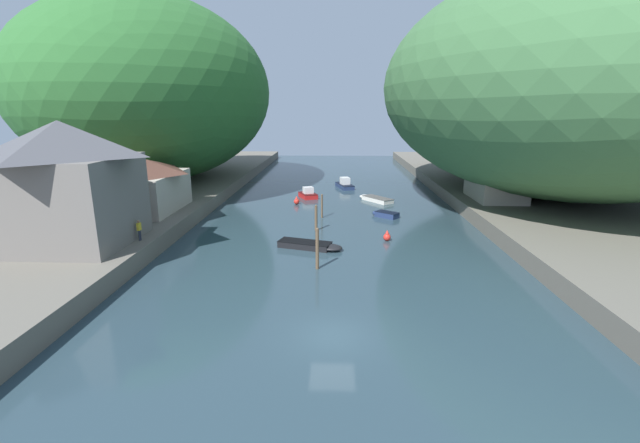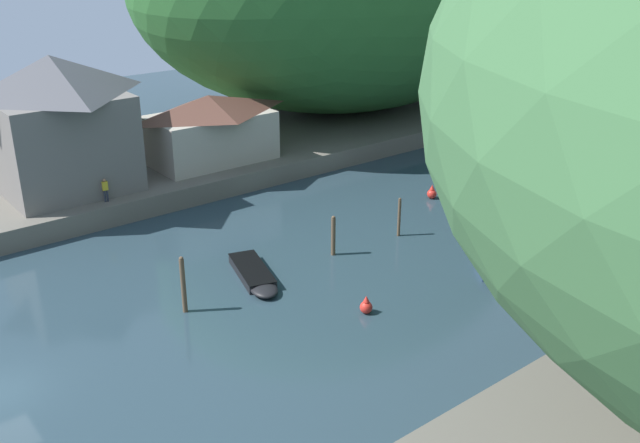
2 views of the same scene
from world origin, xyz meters
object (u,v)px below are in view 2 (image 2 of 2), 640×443
Objects in this scene: boat_red_skiff at (489,265)px; boat_yellow_tender at (483,184)px; boat_small_dinghy at (600,179)px; person_on_quay at (105,188)px; person_by_boathouse at (61,195)px; boathouse_shed at (210,127)px; channel_buoy_near at (366,306)px; waterfront_building at (57,121)px; boat_far_right_bank at (570,227)px; channel_buoy_far at (432,193)px; boat_near_quay at (255,276)px.

boat_red_skiff is 0.75× the size of boat_yellow_tender.
person_on_quay is at bearing -133.23° from boat_small_dinghy.
boat_small_dinghy is 41.22m from person_by_boathouse.
boathouse_shed is 25.28m from channel_buoy_near.
waterfront_building reaches higher than person_by_boathouse.
boat_small_dinghy is at bearing 52.67° from boat_red_skiff.
person_by_boathouse is (-21.94, -26.93, 2.26)m from boat_far_right_bank.
waterfront_building is 8.77× the size of channel_buoy_far.
person_on_quay is 2.92m from person_by_boathouse.
boathouse_shed is 2.38× the size of boat_yellow_tender.
person_by_boathouse is (4.16, -1.79, -3.99)m from waterfront_building.
boat_small_dinghy reaches higher than boat_far_right_bank.
person_by_boathouse is (-0.68, -2.84, 0.00)m from person_on_quay.
waterfront_building is 1.60× the size of boat_near_quay.
boat_far_right_bank is 18.46m from channel_buoy_near.
boathouse_shed is at bearing 139.88° from boat_red_skiff.
boat_red_skiff is 9.10m from boat_far_right_bank.
person_by_boathouse reaches higher than boat_near_quay.
person_by_boathouse is at bearing -23.31° from waterfront_building.
boat_far_right_bank is at bearing -17.76° from person_by_boathouse.
waterfront_building reaches higher than boat_yellow_tender.
person_on_quay is at bearing 164.71° from boat_red_skiff.
waterfront_building reaches higher than boat_far_right_bank.
boat_yellow_tender reaches higher than channel_buoy_near.
waterfront_building is at bearing -60.68° from boat_near_quay.
boat_far_right_bank is at bearing -34.70° from boat_yellow_tender.
boat_yellow_tender is 4.81m from channel_buoy_far.
channel_buoy_near is 0.62× the size of person_by_boathouse.
boat_small_dinghy is at bearing 97.14° from channel_buoy_near.
boat_small_dinghy is 31.30m from boat_near_quay.
boat_far_right_bank is 0.92× the size of boat_near_quay.
boat_red_skiff is at bearing -124.07° from boat_far_right_bank.
boathouse_shed reaches higher than person_by_boathouse.
boat_yellow_tender is (15.61, 15.45, -3.88)m from boathouse_shed.
person_by_boathouse is (-21.56, -8.48, 2.13)m from channel_buoy_near.
waterfront_building reaches higher than channel_buoy_far.
boat_yellow_tender is 3.97× the size of channel_buoy_far.
channel_buoy_far is 0.65× the size of person_on_quay.
boat_near_quay is at bearing -112.46° from boat_small_dinghy.
person_by_boathouse is (-11.64, -24.18, 2.10)m from channel_buoy_far.
boat_red_skiff is at bearing 164.41° from boat_near_quay.
person_on_quay is (-17.31, -34.20, 2.03)m from boat_small_dinghy.
boat_yellow_tender is at bearing 81.01° from boat_red_skiff.
boat_small_dinghy is 5.82× the size of channel_buoy_near.
boat_red_skiff is at bearing -71.74° from boat_yellow_tender.
channel_buoy_far is 0.65× the size of person_by_boathouse.
boat_far_right_bank is 1.27× the size of boat_yellow_tender.
waterfront_building is 2.94× the size of boat_red_skiff.
waterfront_building reaches higher than boat_red_skiff.
boat_small_dinghy is 28.78m from channel_buoy_near.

